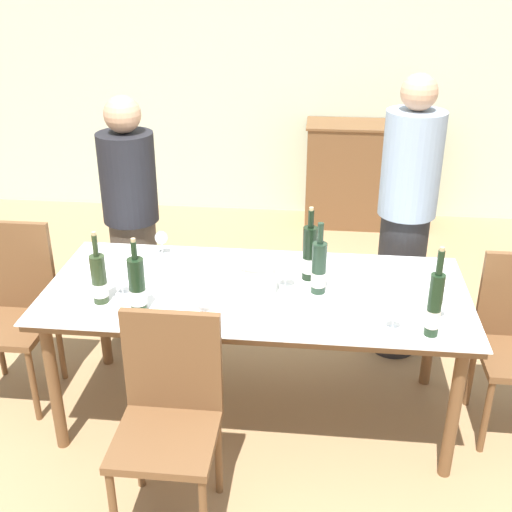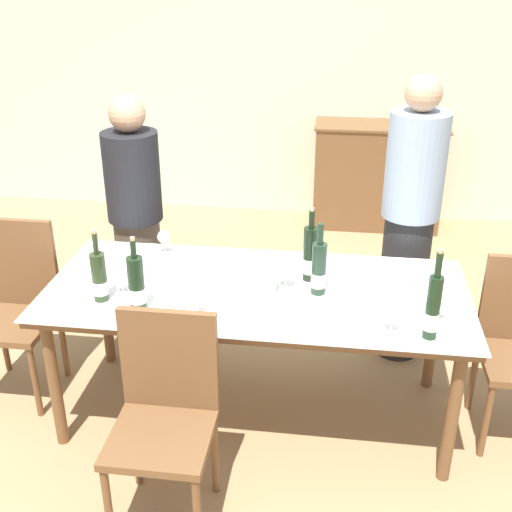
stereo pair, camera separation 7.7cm
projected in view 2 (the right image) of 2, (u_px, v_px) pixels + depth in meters
The scene contains 20 objects.
ground_plane at pixel (256, 411), 3.51m from camera, with size 12.00×12.00×0.00m, color #A37F56.
back_wall at pixel (302, 61), 5.66m from camera, with size 8.00×0.10×2.80m.
sideboard_cabinet at pixel (377, 176), 5.72m from camera, with size 1.14×0.46×0.93m.
dining_table at pixel (256, 300), 3.21m from camera, with size 2.09×0.92×0.76m.
ice_bucket at pixel (256, 275), 3.10m from camera, with size 0.21×0.21×0.19m.
wine_bottle_0 at pixel (137, 285), 2.95m from camera, with size 0.08×0.08×0.37m.
wine_bottle_1 at pixel (310, 255), 3.22m from camera, with size 0.08×0.08×0.39m.
wine_bottle_2 at pixel (99, 278), 3.03m from camera, with size 0.07×0.07×0.36m.
wine_bottle_3 at pixel (433, 308), 2.72m from camera, with size 0.06×0.06×0.42m.
wine_bottle_4 at pixel (319, 269), 3.09m from camera, with size 0.07×0.07×0.37m.
wine_glass_0 at pixel (286, 268), 3.15m from camera, with size 0.08×0.08×0.15m.
wine_glass_1 at pixel (164, 237), 3.52m from camera, with size 0.07×0.07×0.13m.
wine_glass_2 at pixel (393, 312), 2.78m from camera, with size 0.07×0.07×0.14m.
wine_glass_3 at pixel (439, 300), 2.86m from camera, with size 0.07×0.07×0.15m.
wine_glass_4 at pixel (203, 304), 2.84m from camera, with size 0.08×0.08×0.14m.
wine_glass_5 at pixel (121, 275), 3.10m from camera, with size 0.08×0.08×0.14m.
chair_left_end at pixel (16, 298), 3.51m from camera, with size 0.42×0.42×0.98m.
chair_near_front at pixel (165, 407), 2.69m from camera, with size 0.42×0.42×0.95m.
person_host at pixel (136, 224), 3.90m from camera, with size 0.33×0.33×1.55m.
person_guest_left at pixel (409, 224), 3.69m from camera, with size 0.33×0.33×1.70m.
Camera 2 is at (0.37, -2.78, 2.27)m, focal length 45.00 mm.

